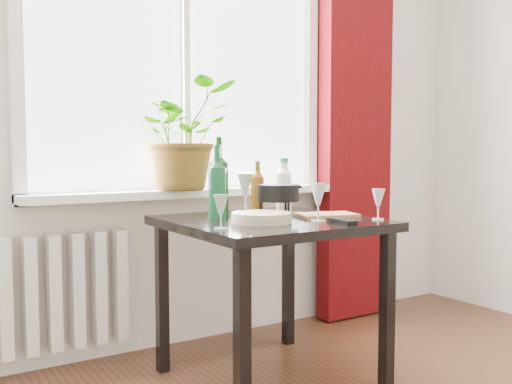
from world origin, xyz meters
TOP-DOWN VIEW (x-y plane):
  - window at (0.00, 2.22)m, footprint 1.72×0.08m
  - windowsill at (0.00, 2.15)m, footprint 1.72×0.20m
  - curtain at (1.12, 2.12)m, footprint 0.50×0.12m
  - radiator at (-0.75, 2.18)m, footprint 0.80×0.10m
  - table at (0.10, 1.55)m, footprint 0.85×0.85m
  - potted_plant at (-0.06, 2.09)m, footprint 0.56×0.51m
  - wine_bottle_left at (-0.09, 1.69)m, footprint 0.09×0.09m
  - wine_bottle_right at (-0.06, 1.73)m, footprint 0.10×0.10m
  - bottle_amber at (0.16, 1.75)m, footprint 0.08×0.08m
  - cleaning_bottle at (0.32, 1.75)m, footprint 0.10×0.10m
  - wineglass_front_right at (0.22, 1.35)m, footprint 0.09×0.09m
  - wineglass_far_right at (0.48, 1.26)m, footprint 0.06×0.06m
  - wineglass_back_center at (0.13, 1.81)m, footprint 0.11×0.11m
  - wineglass_back_left at (-0.07, 1.76)m, footprint 0.10×0.10m
  - wineglass_front_left at (-0.25, 1.36)m, footprint 0.07×0.07m
  - plate_stack at (-0.00, 1.46)m, footprint 0.32×0.32m
  - fondue_pot at (0.18, 1.60)m, footprint 0.26×0.23m
  - tv_remote at (0.27, 1.26)m, footprint 0.07×0.17m
  - cutting_board at (0.37, 1.48)m, footprint 0.30×0.24m

SIDE VIEW (x-z plane):
  - radiator at x=-0.75m, z-range 0.10..0.66m
  - table at x=0.10m, z-range 0.28..1.02m
  - cutting_board at x=0.37m, z-range 0.74..0.75m
  - tv_remote at x=0.27m, z-range 0.74..0.76m
  - plate_stack at x=0.00m, z-range 0.74..0.78m
  - wineglass_front_left at x=-0.25m, z-range 0.74..0.88m
  - wineglass_far_right at x=0.48m, z-range 0.74..0.88m
  - fondue_pot at x=0.18m, z-range 0.74..0.89m
  - wineglass_front_right at x=0.22m, z-range 0.74..0.91m
  - windowsill at x=0.00m, z-range 0.80..0.84m
  - wineglass_back_left at x=-0.07m, z-range 0.74..0.91m
  - wineglass_back_center at x=0.13m, z-range 0.74..0.94m
  - bottle_amber at x=0.16m, z-range 0.74..1.00m
  - cleaning_bottle at x=0.32m, z-range 0.74..1.01m
  - wine_bottle_left at x=-0.09m, z-range 0.74..1.07m
  - wine_bottle_right at x=-0.06m, z-range 0.74..1.11m
  - potted_plant at x=-0.06m, z-range 0.84..1.40m
  - curtain at x=1.12m, z-range 0.01..2.58m
  - window at x=0.00m, z-range 0.79..2.41m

